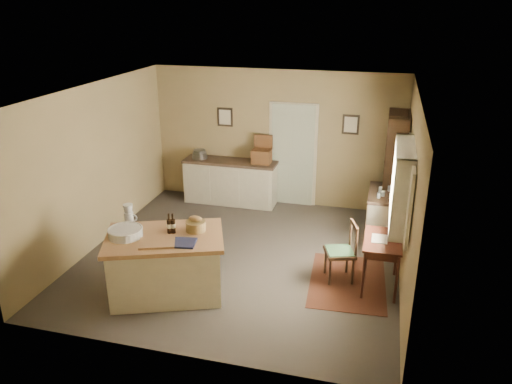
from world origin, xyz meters
TOP-DOWN VIEW (x-y plane):
  - ground at (0.00, 0.00)m, footprint 5.00×5.00m
  - wall_back at (0.00, 2.50)m, footprint 5.00×0.10m
  - wall_front at (0.00, -2.50)m, footprint 5.00×0.10m
  - wall_left at (-2.50, 0.00)m, footprint 0.10×5.00m
  - wall_right at (2.50, 0.00)m, footprint 0.10×5.00m
  - ceiling at (0.00, 0.00)m, footprint 5.00×5.00m
  - door at (0.35, 2.47)m, footprint 0.97×0.06m
  - framed_prints at (0.20, 2.48)m, footprint 2.82×0.02m
  - window at (2.42, -0.20)m, footprint 0.25×1.99m
  - work_island at (-0.73, -1.30)m, footprint 1.86×1.54m
  - sideboard at (-0.86, 2.20)m, footprint 1.90×0.54m
  - rug at (1.75, -0.34)m, footprint 1.19×1.66m
  - writing_desk at (2.20, -0.34)m, footprint 0.53×0.86m
  - desk_chair at (1.60, -0.29)m, footprint 0.53×0.53m
  - right_cabinet at (2.20, 1.20)m, footprint 0.57×1.02m
  - shelving_unit at (2.36, 1.78)m, footprint 0.36×0.96m

SIDE VIEW (x-z plane):
  - ground at x=0.00m, z-range 0.00..0.00m
  - rug at x=1.75m, z-range 0.00..0.01m
  - desk_chair at x=1.60m, z-range 0.00..0.89m
  - right_cabinet at x=2.20m, z-range -0.04..0.95m
  - sideboard at x=-0.86m, z-range -0.11..1.07m
  - work_island at x=-0.73m, z-range -0.12..1.08m
  - writing_desk at x=2.20m, z-range 0.26..1.07m
  - door at x=0.35m, z-range 0.00..2.11m
  - shelving_unit at x=2.36m, z-range 0.00..2.12m
  - wall_back at x=0.00m, z-range 0.00..2.70m
  - wall_front at x=0.00m, z-range 0.00..2.70m
  - wall_left at x=-2.50m, z-range 0.00..2.70m
  - wall_right at x=2.50m, z-range 0.00..2.70m
  - window at x=2.42m, z-range 0.99..2.11m
  - framed_prints at x=0.20m, z-range 1.53..1.91m
  - ceiling at x=0.00m, z-range 2.70..2.70m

